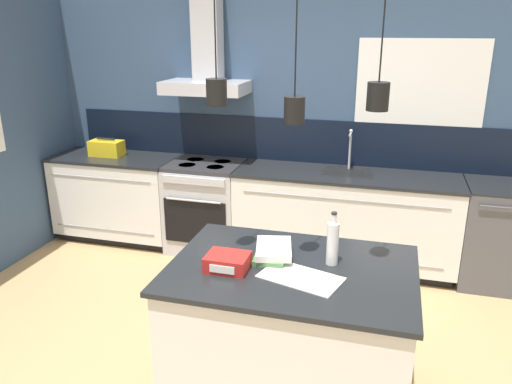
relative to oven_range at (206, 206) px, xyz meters
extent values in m
plane|color=tan|center=(0.72, -1.69, -0.46)|extent=(16.00, 16.00, 0.00)
cube|color=#354C6B|center=(0.72, 0.34, 0.84)|extent=(5.60, 0.06, 2.60)
cube|color=black|center=(0.72, 0.30, 0.67)|extent=(4.42, 0.02, 0.43)
cube|color=white|center=(1.97, 0.30, 1.16)|extent=(1.12, 0.01, 0.96)
cube|color=black|center=(1.97, 0.31, 1.16)|extent=(1.04, 0.01, 0.88)
cube|color=#B5B5BA|center=(0.00, 0.08, 1.18)|extent=(0.80, 0.46, 0.12)
cube|color=#B5B5BA|center=(0.00, 0.17, 1.69)|extent=(0.26, 0.20, 0.90)
cylinder|color=black|center=(0.86, -1.97, 1.82)|extent=(0.01, 0.01, 0.66)
cylinder|color=black|center=(0.86, -1.97, 1.42)|extent=(0.11, 0.11, 0.14)
sphere|color=#F9D18C|center=(0.86, -1.97, 1.42)|extent=(0.06, 0.06, 0.06)
cylinder|color=black|center=(1.26, -1.93, 1.77)|extent=(0.01, 0.01, 0.74)
cylinder|color=black|center=(1.26, -1.93, 1.33)|extent=(0.11, 0.11, 0.14)
sphere|color=#F9D18C|center=(1.26, -1.93, 1.33)|extent=(0.06, 0.06, 0.06)
cylinder|color=black|center=(1.68, -1.91, 1.82)|extent=(0.01, 0.01, 0.66)
cylinder|color=black|center=(1.68, -1.91, 1.42)|extent=(0.11, 0.11, 0.14)
sphere|color=#F9D18C|center=(1.68, -1.91, 1.42)|extent=(0.06, 0.06, 0.06)
cube|color=black|center=(-1.00, 0.03, -0.41)|extent=(1.23, 0.56, 0.09)
cube|color=silver|center=(-1.00, 0.00, 0.03)|extent=(1.27, 0.62, 0.79)
cube|color=gray|center=(-1.00, -0.31, 0.30)|extent=(1.12, 0.01, 0.01)
cube|color=gray|center=(-1.00, -0.31, -0.25)|extent=(1.12, 0.01, 0.01)
cube|color=black|center=(-1.00, 0.00, 0.44)|extent=(1.29, 0.64, 0.03)
cube|color=black|center=(1.39, 0.03, -0.41)|extent=(1.98, 0.56, 0.09)
cube|color=silver|center=(1.39, 0.00, 0.03)|extent=(2.05, 0.62, 0.79)
cube|color=gray|center=(1.39, -0.31, 0.30)|extent=(1.80, 0.01, 0.01)
cube|color=gray|center=(1.39, -0.31, -0.25)|extent=(1.80, 0.01, 0.01)
cube|color=black|center=(1.39, 0.00, 0.44)|extent=(2.07, 0.64, 0.03)
cube|color=#262628|center=(1.39, 0.05, 0.45)|extent=(0.48, 0.34, 0.01)
cylinder|color=#B5B5BA|center=(1.39, 0.18, 0.64)|extent=(0.02, 0.02, 0.36)
sphere|color=#B5B5BA|center=(1.39, 0.18, 0.82)|extent=(0.03, 0.03, 0.03)
cylinder|color=#B5B5BA|center=(1.39, 0.12, 0.80)|extent=(0.02, 0.12, 0.02)
cube|color=#B5B5BA|center=(0.00, 0.00, -0.02)|extent=(0.73, 0.62, 0.87)
cube|color=black|center=(0.00, -0.31, -0.06)|extent=(0.63, 0.02, 0.44)
cylinder|color=#B5B5BA|center=(0.00, -0.34, 0.17)|extent=(0.55, 0.02, 0.02)
cube|color=#B5B5BA|center=(0.00, -0.32, 0.36)|extent=(0.63, 0.02, 0.07)
cube|color=#2D2D30|center=(0.00, 0.00, 0.43)|extent=(0.73, 0.60, 0.04)
cylinder|color=black|center=(-0.15, 0.11, 0.45)|extent=(0.17, 0.17, 0.00)
cylinder|color=black|center=(0.15, 0.11, 0.45)|extent=(0.17, 0.17, 0.00)
cylinder|color=black|center=(-0.15, -0.10, 0.45)|extent=(0.17, 0.17, 0.00)
cylinder|color=black|center=(0.15, -0.10, 0.45)|extent=(0.17, 0.17, 0.00)
cube|color=#4C4C51|center=(2.72, 0.00, -0.01)|extent=(0.60, 0.62, 0.89)
cube|color=black|center=(2.72, 0.00, 0.44)|extent=(0.60, 0.62, 0.02)
cylinder|color=#4C4C51|center=(2.72, -0.33, 0.36)|extent=(0.45, 0.02, 0.02)
cube|color=silver|center=(1.28, -1.97, 0.03)|extent=(1.33, 0.92, 0.79)
cube|color=black|center=(1.28, -1.97, 0.44)|extent=(1.38, 0.97, 0.03)
cylinder|color=silver|center=(1.49, -1.86, 0.58)|extent=(0.07, 0.07, 0.25)
cylinder|color=silver|center=(1.49, -1.86, 0.73)|extent=(0.03, 0.03, 0.06)
cylinder|color=#262628|center=(1.49, -1.86, 0.76)|extent=(0.03, 0.03, 0.01)
cube|color=#4C7F4C|center=(1.14, -1.86, 0.47)|extent=(0.20, 0.33, 0.03)
cube|color=silver|center=(1.15, -1.86, 0.51)|extent=(0.26, 0.33, 0.04)
cube|color=red|center=(0.94, -2.08, 0.50)|extent=(0.24, 0.19, 0.09)
cube|color=white|center=(0.94, -2.18, 0.50)|extent=(0.14, 0.01, 0.04)
cube|color=silver|center=(1.35, -2.08, 0.46)|extent=(0.48, 0.36, 0.01)
cube|color=gold|center=(-1.09, 0.00, 0.53)|extent=(0.34, 0.18, 0.16)
cylinder|color=black|center=(-1.09, 0.00, 0.63)|extent=(0.20, 0.02, 0.02)
camera|label=1|loc=(1.76, -4.46, 1.75)|focal=35.00mm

